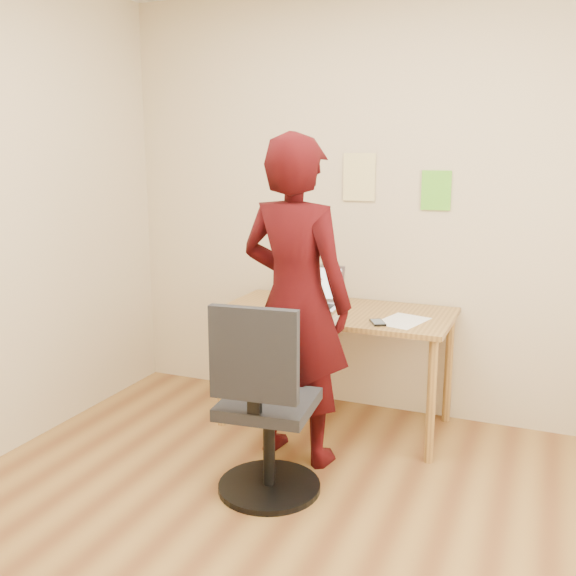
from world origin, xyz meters
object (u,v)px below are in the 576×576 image
at_px(office_chair, 265,415).
at_px(person, 295,301).
at_px(phone, 378,322).
at_px(laptop, 314,298).
at_px(desk, 336,323).

relative_size(office_chair, person, 0.56).
bearing_deg(office_chair, phone, 59.26).
height_order(phone, person, person).
xyz_separation_m(laptop, phone, (0.48, -0.26, -0.05)).
height_order(office_chair, person, person).
xyz_separation_m(desk, office_chair, (-0.04, -0.97, -0.22)).
bearing_deg(phone, person, -171.28).
distance_m(office_chair, person, 0.66).
bearing_deg(laptop, office_chair, -86.54).
bearing_deg(person, laptop, -71.22).
height_order(desk, laptop, laptop).
distance_m(desk, person, 0.56).
xyz_separation_m(desk, person, (-0.07, -0.50, 0.24)).
bearing_deg(phone, office_chair, -143.32).
bearing_deg(person, phone, -134.06).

